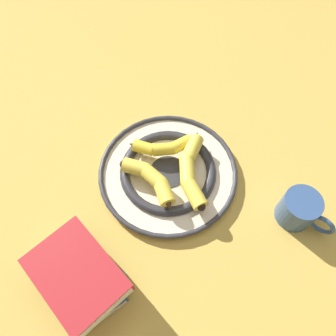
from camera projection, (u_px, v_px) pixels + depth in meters
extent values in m
plane|color=gold|center=(173.00, 175.00, 0.83)|extent=(2.80, 2.80, 0.00)
cylinder|color=beige|center=(168.00, 173.00, 0.82)|extent=(0.33, 0.33, 0.01)
torus|color=#2D2D33|center=(168.00, 171.00, 0.81)|extent=(0.24, 0.24, 0.02)
cylinder|color=#2D2D33|center=(168.00, 172.00, 0.81)|extent=(0.09, 0.09, 0.00)
torus|color=#333338|center=(168.00, 171.00, 0.81)|extent=(0.35, 0.35, 0.01)
cylinder|color=yellow|center=(164.00, 193.00, 0.75)|extent=(0.06, 0.06, 0.04)
cylinder|color=yellow|center=(153.00, 177.00, 0.77)|extent=(0.05, 0.04, 0.04)
cylinder|color=yellow|center=(134.00, 167.00, 0.78)|extent=(0.06, 0.06, 0.04)
sphere|color=yellow|center=(161.00, 184.00, 0.76)|extent=(0.04, 0.04, 0.04)
sphere|color=yellow|center=(145.00, 170.00, 0.78)|extent=(0.04, 0.04, 0.04)
cone|color=#472D19|center=(168.00, 203.00, 0.74)|extent=(0.04, 0.04, 0.03)
sphere|color=black|center=(124.00, 164.00, 0.79)|extent=(0.02, 0.02, 0.02)
cylinder|color=yellow|center=(144.00, 148.00, 0.81)|extent=(0.06, 0.05, 0.03)
cylinder|color=yellow|center=(163.00, 149.00, 0.81)|extent=(0.06, 0.06, 0.03)
cylinder|color=yellow|center=(182.00, 144.00, 0.82)|extent=(0.04, 0.06, 0.03)
sphere|color=yellow|center=(153.00, 150.00, 0.81)|extent=(0.03, 0.03, 0.03)
sphere|color=yellow|center=(173.00, 148.00, 0.81)|extent=(0.03, 0.03, 0.03)
cone|color=#472D19|center=(134.00, 145.00, 0.82)|extent=(0.04, 0.03, 0.02)
sphere|color=black|center=(190.00, 140.00, 0.82)|extent=(0.02, 0.02, 0.02)
cylinder|color=yellow|center=(191.00, 148.00, 0.81)|extent=(0.06, 0.08, 0.04)
cylinder|color=yellow|center=(187.00, 170.00, 0.78)|extent=(0.07, 0.07, 0.04)
cylinder|color=yellow|center=(195.00, 194.00, 0.75)|extent=(0.07, 0.06, 0.04)
sphere|color=yellow|center=(187.00, 158.00, 0.79)|extent=(0.04, 0.04, 0.04)
sphere|color=yellow|center=(188.00, 183.00, 0.76)|extent=(0.04, 0.04, 0.04)
cone|color=#472D19|center=(196.00, 137.00, 0.82)|extent=(0.04, 0.04, 0.03)
sphere|color=black|center=(201.00, 207.00, 0.73)|extent=(0.02, 0.02, 0.02)
cube|color=#2D4C84|center=(85.00, 284.00, 0.69)|extent=(0.17, 0.13, 0.02)
cube|color=white|center=(86.00, 285.00, 0.69)|extent=(0.17, 0.12, 0.02)
cube|color=#4C754C|center=(80.00, 272.00, 0.67)|extent=(0.16, 0.13, 0.03)
cube|color=white|center=(81.00, 273.00, 0.67)|extent=(0.15, 0.12, 0.02)
cube|color=#AD2328|center=(77.00, 275.00, 0.63)|extent=(0.19, 0.14, 0.04)
cube|color=white|center=(78.00, 277.00, 0.63)|extent=(0.18, 0.13, 0.03)
cylinder|color=#335184|center=(298.00, 209.00, 0.74)|extent=(0.08, 0.08, 0.08)
cylinder|color=#331C0F|center=(303.00, 203.00, 0.71)|extent=(0.07, 0.07, 0.00)
torus|color=#335184|center=(322.00, 225.00, 0.72)|extent=(0.06, 0.02, 0.06)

